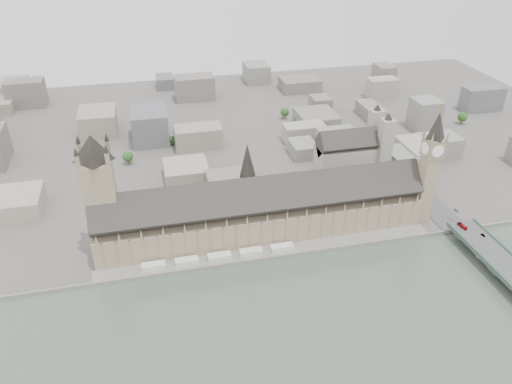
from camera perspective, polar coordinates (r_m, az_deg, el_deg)
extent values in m
plane|color=#595651|center=(401.92, 1.30, -6.41)|extent=(900.00, 900.00, 0.00)
cube|color=gray|center=(389.55, 1.85, -7.53)|extent=(600.00, 1.50, 3.00)
cube|color=gray|center=(395.56, 1.57, -6.93)|extent=(270.00, 15.00, 2.00)
cube|color=white|center=(385.45, -11.64, -8.28)|extent=(18.00, 7.00, 4.00)
cube|color=white|center=(385.77, -7.91, -7.83)|extent=(18.00, 7.00, 4.00)
cube|color=white|center=(387.72, -4.22, -7.35)|extent=(18.00, 7.00, 4.00)
cube|color=white|center=(391.25, -0.58, -6.85)|extent=(18.00, 7.00, 4.00)
cube|color=white|center=(396.33, 2.96, -6.33)|extent=(18.00, 7.00, 4.00)
cube|color=gray|center=(410.39, 0.62, -3.38)|extent=(265.00, 40.00, 25.00)
cube|color=#2C2927|center=(398.17, 0.64, -0.69)|extent=(265.00, 40.73, 40.73)
cube|color=gray|center=(440.80, 18.72, 0.26)|extent=(12.00, 12.00, 62.00)
cube|color=gray|center=(423.47, 19.59, 4.81)|extent=(14.00, 14.00, 16.00)
cylinder|color=white|center=(427.27, 20.41, 4.88)|extent=(0.60, 10.00, 10.00)
cylinder|color=white|center=(419.77, 18.75, 4.74)|extent=(0.60, 10.00, 10.00)
cylinder|color=white|center=(428.90, 19.11, 5.23)|extent=(10.00, 0.60, 10.00)
cylinder|color=white|center=(418.10, 20.08, 4.38)|extent=(10.00, 0.60, 10.00)
cone|color=black|center=(416.09, 20.04, 7.16)|extent=(17.00, 17.00, 22.00)
cylinder|color=gold|center=(411.13, 20.39, 8.94)|extent=(1.00, 1.00, 6.00)
sphere|color=gold|center=(409.96, 20.48, 9.39)|extent=(2.00, 2.00, 2.00)
cone|color=gray|center=(427.10, 20.18, 6.70)|extent=(2.40, 2.40, 8.00)
cone|color=gray|center=(420.33, 18.67, 6.60)|extent=(2.40, 2.40, 8.00)
cone|color=gray|center=(417.32, 21.08, 5.97)|extent=(2.40, 2.40, 8.00)
cone|color=gray|center=(410.39, 19.56, 5.85)|extent=(2.40, 2.40, 8.00)
cube|color=gray|center=(394.02, -17.08, -1.73)|extent=(23.00, 23.00, 80.00)
cone|color=black|center=(370.81, -18.24, 4.81)|extent=(30.00, 30.00, 20.00)
cylinder|color=gray|center=(397.19, -0.96, 0.56)|extent=(12.00, 12.00, 20.00)
cone|color=black|center=(385.69, -1.00, 3.64)|extent=(13.00, 13.00, 28.00)
cube|color=gray|center=(499.80, 10.31, 3.36)|extent=(60.00, 28.00, 34.00)
cube|color=#2C2927|center=(490.27, 10.55, 5.65)|extent=(60.00, 28.28, 28.28)
cube|color=gray|center=(515.89, 13.26, 5.78)|extent=(12.00, 12.00, 64.00)
cube|color=gray|center=(496.71, 14.41, 4.62)|extent=(12.00, 12.00, 64.00)
imported|color=#AF141C|center=(439.86, 22.50, -3.61)|extent=(3.75, 9.77, 2.65)
imported|color=gray|center=(436.40, 24.52, -4.50)|extent=(2.06, 4.03, 1.27)
imported|color=gray|center=(459.92, 21.93, -2.00)|extent=(3.11, 5.01, 1.35)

